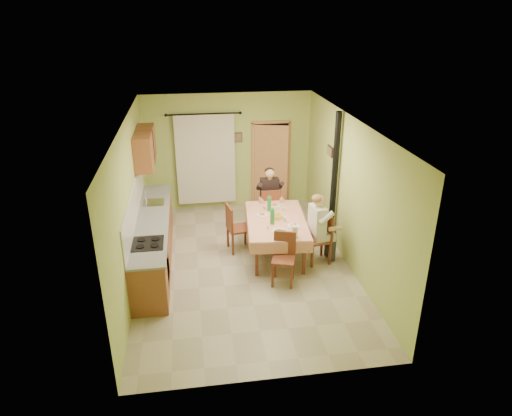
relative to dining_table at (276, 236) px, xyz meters
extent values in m
cube|color=tan|center=(-0.70, -0.38, -0.38)|extent=(4.00, 6.00, 0.01)
cube|color=#B0C364|center=(-0.70, 2.62, 1.02)|extent=(4.00, 0.04, 2.80)
cube|color=#B0C364|center=(-0.70, -3.38, 1.02)|extent=(4.00, 0.04, 2.80)
cube|color=#B0C364|center=(-2.70, -0.38, 1.02)|extent=(0.04, 6.00, 2.80)
cube|color=#B0C364|center=(1.30, -0.38, 1.02)|extent=(0.04, 6.00, 2.80)
cube|color=white|center=(-0.70, -0.38, 2.42)|extent=(4.00, 6.00, 0.04)
cube|color=brown|center=(-2.40, 0.02, 0.06)|extent=(0.60, 3.60, 0.88)
cube|color=gray|center=(-2.40, 0.02, 0.52)|extent=(0.64, 3.64, 0.04)
cube|color=white|center=(-2.68, 0.02, 0.85)|extent=(0.02, 3.60, 0.66)
cube|color=silver|center=(-2.40, 0.82, 0.54)|extent=(0.42, 0.42, 0.03)
cube|color=black|center=(-2.40, -0.98, 0.55)|extent=(0.52, 0.56, 0.02)
cube|color=black|center=(-2.10, -0.98, 0.07)|extent=(0.01, 0.55, 0.55)
cube|color=brown|center=(-2.52, 1.32, 1.57)|extent=(0.35, 1.40, 0.70)
cylinder|color=black|center=(-1.25, 2.50, 1.97)|extent=(1.70, 0.04, 0.04)
cube|color=silver|center=(-1.25, 2.52, 0.87)|extent=(1.40, 0.06, 2.20)
cube|color=black|center=(0.35, 2.60, 0.65)|extent=(0.84, 0.03, 2.06)
cube|color=tan|center=(-0.10, 2.59, 0.65)|extent=(0.06, 0.06, 2.12)
cube|color=tan|center=(0.80, 2.59, 0.65)|extent=(0.06, 0.06, 2.12)
cube|color=tan|center=(0.35, 2.59, 1.71)|extent=(0.96, 0.06, 0.06)
cube|color=tan|center=(0.34, 2.48, 0.64)|extent=(0.80, 0.26, 2.04)
cube|color=#E6957A|center=(0.00, 0.00, 0.36)|extent=(1.30, 2.00, 0.04)
cube|color=#E6957A|center=(-0.08, -0.95, 0.25)|extent=(1.13, 0.11, 0.22)
cube|color=#E6957A|center=(0.08, 0.95, 0.25)|extent=(1.13, 0.11, 0.22)
cube|color=#E6957A|center=(-0.57, 0.05, 0.25)|extent=(0.18, 1.90, 0.22)
cube|color=#E6957A|center=(0.57, -0.05, 0.25)|extent=(0.18, 1.90, 0.22)
cylinder|color=white|center=(0.10, 0.66, 0.39)|extent=(0.25, 0.25, 0.02)
ellipsoid|color=#CC7233|center=(0.10, 0.66, 0.41)|extent=(0.12, 0.12, 0.05)
cylinder|color=white|center=(-0.03, -0.63, 0.39)|extent=(0.25, 0.25, 0.02)
ellipsoid|color=#CC7233|center=(-0.03, -0.63, 0.41)|extent=(0.12, 0.12, 0.05)
cylinder|color=white|center=(0.27, -0.38, 0.39)|extent=(0.25, 0.25, 0.02)
ellipsoid|color=#CC7233|center=(0.27, -0.38, 0.41)|extent=(0.12, 0.12, 0.05)
cylinder|color=white|center=(-0.24, 0.23, 0.39)|extent=(0.25, 0.25, 0.02)
ellipsoid|color=#CC7233|center=(-0.24, 0.23, 0.41)|extent=(0.12, 0.12, 0.05)
cylinder|color=yellow|center=(0.00, 0.05, 0.42)|extent=(0.26, 0.26, 0.08)
cylinder|color=white|center=(-0.05, -0.55, 0.39)|extent=(0.28, 0.28, 0.02)
cube|color=tan|center=(-0.09, -0.60, 0.41)|extent=(0.05, 0.07, 0.03)
cube|color=tan|center=(-0.10, -0.57, 0.41)|extent=(0.06, 0.04, 0.03)
cube|color=tan|center=(-0.05, -0.55, 0.41)|extent=(0.07, 0.07, 0.03)
cube|color=tan|center=(-0.05, -0.55, 0.41)|extent=(0.05, 0.07, 0.03)
cube|color=tan|center=(-0.10, -0.58, 0.41)|extent=(0.07, 0.06, 0.03)
cylinder|color=silver|center=(0.14, -0.15, 0.43)|extent=(0.07, 0.07, 0.10)
cylinder|color=silver|center=(0.20, 0.33, 0.43)|extent=(0.07, 0.07, 0.10)
cylinder|color=white|center=(0.18, -0.82, 0.50)|extent=(0.11, 0.11, 0.22)
cylinder|color=silver|center=(0.18, -0.82, 0.53)|extent=(0.02, 0.02, 0.30)
cube|color=brown|center=(0.07, 1.15, 0.10)|extent=(0.43, 0.43, 0.04)
cube|color=brown|center=(0.07, 0.96, 0.36)|extent=(0.43, 0.04, 0.49)
cube|color=brown|center=(-0.08, -1.10, 0.10)|extent=(0.50, 0.50, 0.04)
cube|color=brown|center=(-0.02, -0.93, 0.35)|extent=(0.39, 0.16, 0.45)
cube|color=brown|center=(0.73, -0.44, 0.10)|extent=(0.49, 0.49, 0.04)
cube|color=brown|center=(0.93, -0.41, 0.37)|extent=(0.11, 0.43, 0.49)
cube|color=brown|center=(-0.71, 0.26, 0.10)|extent=(0.51, 0.51, 0.04)
cube|color=brown|center=(-0.91, 0.23, 0.37)|extent=(0.12, 0.44, 0.50)
cube|color=black|center=(0.07, 1.05, 0.18)|extent=(0.36, 0.40, 0.16)
cube|color=black|center=(0.07, 1.18, 0.53)|extent=(0.40, 0.22, 0.54)
sphere|color=tan|center=(0.07, 1.17, 0.92)|extent=(0.21, 0.21, 0.21)
ellipsoid|color=black|center=(0.07, 1.21, 0.96)|extent=(0.21, 0.21, 0.16)
cube|color=silver|center=(0.83, -0.43, 0.18)|extent=(0.45, 0.42, 0.16)
cube|color=silver|center=(0.70, -0.45, 0.53)|extent=(0.28, 0.43, 0.54)
sphere|color=tan|center=(0.71, -0.44, 0.92)|extent=(0.21, 0.21, 0.21)
ellipsoid|color=olive|center=(0.67, -0.45, 0.96)|extent=(0.21, 0.21, 0.16)
cylinder|color=black|center=(1.20, 0.22, 1.02)|extent=(0.12, 0.12, 2.80)
cylinder|color=black|center=(1.20, 0.22, -0.23)|extent=(0.24, 0.24, 0.30)
cube|color=black|center=(-0.45, 2.59, 1.37)|extent=(0.19, 0.03, 0.23)
cube|color=brown|center=(1.27, 0.82, 1.47)|extent=(0.03, 0.31, 0.21)
camera|label=1|loc=(-1.60, -7.98, 4.17)|focal=32.00mm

